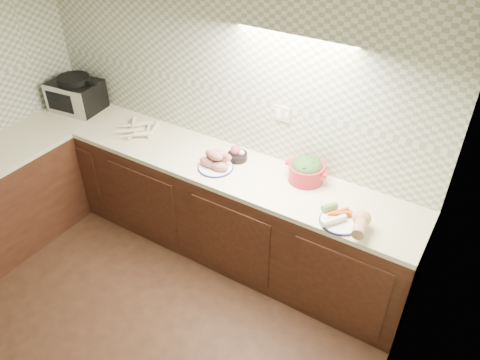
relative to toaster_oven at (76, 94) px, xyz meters
The scene contains 8 objects.
room 2.25m from the toaster_oven, 46.07° to the right, with size 3.60×3.60×2.60m.
counter 1.36m from the toaster_oven, 46.92° to the right, with size 3.60×3.60×0.90m.
toaster_oven is the anchor object (origin of this frame).
parsnip_pile 0.81m from the toaster_oven, ahead, with size 0.32×0.42×0.08m.
sweet_potato_plate 1.69m from the toaster_oven, ahead, with size 0.28×0.28×0.17m.
onion_bowl 1.77m from the toaster_oven, ahead, with size 0.16×0.16×0.12m.
dutch_oven 2.35m from the toaster_oven, ahead, with size 0.34×0.28×0.19m.
veg_plate 2.83m from the toaster_oven, ahead, with size 0.36×0.30×0.13m.
Camera 1 is at (1.93, -1.05, 2.98)m, focal length 35.00 mm.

